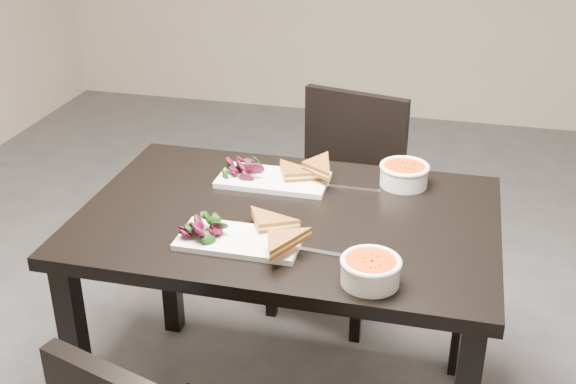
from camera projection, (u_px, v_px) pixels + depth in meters
The scene contains 13 objects.
ground at pixel (368, 343), 2.75m from camera, with size 5.00×5.00×0.00m, color #47474C.
table at pixel (288, 243), 2.14m from camera, with size 1.20×0.80×0.75m.
chair_far at pixel (342, 190), 2.83m from camera, with size 0.50×0.50×0.85m.
plate_near at pixel (240, 240), 1.94m from camera, with size 0.33×0.16×0.02m, color white.
sandwich_near at pixel (264, 229), 1.92m from camera, with size 0.16×0.12×0.05m, color #9C5F20, non-canonical shape.
salad_near at pixel (204, 226), 1.95m from camera, with size 0.10×0.09×0.05m, color black, non-canonical shape.
soup_bowl_near at pixel (371, 269), 1.76m from camera, with size 0.15×0.15×0.07m.
cutlery_near at pixel (329, 254), 1.89m from camera, with size 0.18×0.02×0.00m, color silver.
plate_far at pixel (273, 180), 2.28m from camera, with size 0.34×0.17×0.02m, color white.
sandwich_far at pixel (292, 173), 2.24m from camera, with size 0.17×0.13×0.06m, color #9C5F20, non-canonical shape.
salad_far at pixel (243, 167), 2.29m from camera, with size 0.11×0.10×0.05m, color black, non-canonical shape.
soup_bowl_far at pixel (404, 173), 2.25m from camera, with size 0.16×0.16×0.07m.
cutlery_far at pixel (351, 188), 2.24m from camera, with size 0.18×0.02×0.00m, color silver.
Camera 1 is at (0.23, -2.22, 1.74)m, focal length 45.14 mm.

